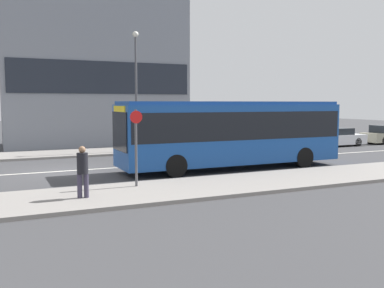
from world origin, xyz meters
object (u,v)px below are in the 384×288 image
object	(u,v)px
city_bus	(232,130)
parked_car_0	(272,140)
street_lamp	(136,79)
bus_stop_sign	(136,142)
pedestrian_near_stop	(83,169)
parked_car_1	(335,138)

from	to	relation	value
city_bus	parked_car_0	size ratio (longest dim) A/B	2.34
street_lamp	bus_stop_sign	bearing A→B (deg)	-107.36
pedestrian_near_stop	street_lamp	distance (m)	13.39
parked_car_1	street_lamp	distance (m)	14.75
parked_car_1	street_lamp	size ratio (longest dim) A/B	0.61
city_bus	bus_stop_sign	xyz separation A→B (m)	(-5.54, -2.90, -0.09)
parked_car_0	pedestrian_near_stop	size ratio (longest dim) A/B	2.83
parked_car_0	city_bus	bearing A→B (deg)	-137.39
city_bus	parked_car_1	distance (m)	13.40
pedestrian_near_stop	bus_stop_sign	world-z (taller)	bus_stop_sign
pedestrian_near_stop	city_bus	bearing A→B (deg)	35.85
pedestrian_near_stop	street_lamp	xyz separation A→B (m)	(5.40, 11.76, 3.46)
pedestrian_near_stop	street_lamp	size ratio (longest dim) A/B	0.22
pedestrian_near_stop	bus_stop_sign	size ratio (longest dim) A/B	0.59
parked_car_0	pedestrian_near_stop	bearing A→B (deg)	-144.81
city_bus	bus_stop_sign	bearing A→B (deg)	-149.12
parked_car_0	bus_stop_sign	distance (m)	14.86
parked_car_1	bus_stop_sign	xyz separation A→B (m)	(-17.45, -8.92, 1.10)
street_lamp	parked_car_0	bearing A→B (deg)	-12.34
parked_car_1	city_bus	bearing A→B (deg)	-153.20
city_bus	pedestrian_near_stop	bearing A→B (deg)	-149.07
street_lamp	pedestrian_near_stop	bearing A→B (deg)	-114.67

